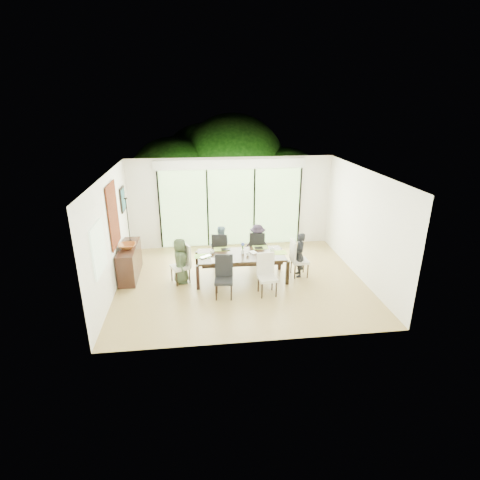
{
  "coord_description": "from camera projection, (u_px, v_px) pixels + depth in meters",
  "views": [
    {
      "loc": [
        -1.04,
        -8.29,
        4.23
      ],
      "look_at": [
        0.0,
        0.25,
        1.0
      ],
      "focal_mm": 28.0,
      "sensor_mm": 36.0,
      "label": 1
    }
  ],
  "objects": [
    {
      "name": "laptop",
      "position": [
        207.0,
        257.0,
        9.01
      ],
      "size": [
        0.35,
        0.32,
        0.02
      ],
      "primitive_type": "imported",
      "rotation": [
        0.0,
        0.0,
        0.63
      ],
      "color": "silver",
      "rests_on": "table_top"
    },
    {
      "name": "cup_b",
      "position": [
        248.0,
        254.0,
        9.11
      ],
      "size": [
        0.1,
        0.1,
        0.08
      ],
      "primitive_type": "imported",
      "rotation": [
        0.0,
        0.0,
        1.68
      ],
      "color": "white",
      "rests_on": "table_top"
    },
    {
      "name": "placemat_far_l",
      "position": [
        222.0,
        249.0,
        9.52
      ],
      "size": [
        0.39,
        0.28,
        0.01
      ],
      "primitive_type": "cube",
      "color": "#88A33A",
      "rests_on": "table_top"
    },
    {
      "name": "bowl",
      "position": [
        127.0,
        246.0,
        9.19
      ],
      "size": [
        0.43,
        0.43,
        0.1
      ],
      "primitive_type": "imported",
      "color": "#975021",
      "rests_on": "sideboard"
    },
    {
      "name": "vase",
      "position": [
        243.0,
        251.0,
        9.24
      ],
      "size": [
        0.07,
        0.07,
        0.11
      ],
      "primitive_type": "cylinder",
      "color": "silver",
      "rests_on": "table_top"
    },
    {
      "name": "placemat_paper",
      "position": [
        220.0,
        260.0,
        8.86
      ],
      "size": [
        0.39,
        0.28,
        0.01
      ],
      "primitive_type": "cube",
      "color": "white",
      "rests_on": "table_top"
    },
    {
      "name": "sideboard",
      "position": [
        130.0,
        261.0,
        9.44
      ],
      "size": [
        0.4,
        1.44,
        0.81
      ],
      "primitive_type": "cube",
      "color": "black",
      "rests_on": "floor"
    },
    {
      "name": "chair_near_left",
      "position": [
        224.0,
        278.0,
        8.4
      ],
      "size": [
        0.45,
        0.45,
        0.97
      ],
      "primitive_type": null,
      "rotation": [
        0.0,
        0.0,
        -0.12
      ],
      "color": "black",
      "rests_on": "floor"
    },
    {
      "name": "platter_snacks",
      "position": [
        220.0,
        259.0,
        8.85
      ],
      "size": [
        0.18,
        0.18,
        0.01
      ],
      "primitive_type": "cube",
      "color": "orange",
      "rests_on": "table_top"
    },
    {
      "name": "papers",
      "position": [
        269.0,
        254.0,
        9.24
      ],
      "size": [
        0.27,
        0.19,
        0.0
      ],
      "primitive_type": "cube",
      "color": "white",
      "rests_on": "table_top"
    },
    {
      "name": "table_leg_br",
      "position": [
        280.0,
        259.0,
        9.85
      ],
      "size": [
        0.08,
        0.08,
        0.61
      ],
      "primitive_type": "cube",
      "color": "black",
      "rests_on": "floor"
    },
    {
      "name": "table_leg_bl",
      "position": [
        197.0,
        263.0,
        9.61
      ],
      "size": [
        0.08,
        0.08,
        0.61
      ],
      "primitive_type": "cube",
      "color": "black",
      "rests_on": "floor"
    },
    {
      "name": "foliage_left",
      "position": [
        174.0,
        183.0,
        13.43
      ],
      "size": [
        3.2,
        3.2,
        3.2
      ],
      "primitive_type": "sphere",
      "color": "#14380F",
      "rests_on": "ground"
    },
    {
      "name": "deck",
      "position": [
        229.0,
        237.0,
        12.48
      ],
      "size": [
        6.0,
        1.8,
        0.1
      ],
      "primitive_type": "cube",
      "color": "brown",
      "rests_on": "ground"
    },
    {
      "name": "floor",
      "position": [
        241.0,
        281.0,
        9.31
      ],
      "size": [
        6.0,
        5.0,
        0.01
      ],
      "primitive_type": "cube",
      "color": "olive",
      "rests_on": "ground"
    },
    {
      "name": "person_left_end",
      "position": [
        181.0,
        261.0,
        9.07
      ],
      "size": [
        0.35,
        0.54,
        1.14
      ],
      "primitive_type": "imported",
      "rotation": [
        0.0,
        0.0,
        1.55
      ],
      "color": "#3C4B32",
      "rests_on": "floor"
    },
    {
      "name": "hyacinth_stems",
      "position": [
        243.0,
        248.0,
        9.2
      ],
      "size": [
        0.04,
        0.04,
        0.14
      ],
      "primitive_type": "cylinder",
      "color": "#337226",
      "rests_on": "table_top"
    },
    {
      "name": "ceiling",
      "position": [
        241.0,
        173.0,
        8.36
      ],
      "size": [
        6.0,
        5.0,
        0.01
      ],
      "primitive_type": "cube",
      "color": "white",
      "rests_on": "wall_back"
    },
    {
      "name": "chair_near_right",
      "position": [
        268.0,
        275.0,
        8.51
      ],
      "size": [
        0.44,
        0.44,
        0.97
      ],
      "primitive_type": null,
      "rotation": [
        0.0,
        0.0,
        0.08
      ],
      "color": "silver",
      "rests_on": "floor"
    },
    {
      "name": "foliage_right",
      "position": [
        284.0,
        186.0,
        13.76
      ],
      "size": [
        2.8,
        2.8,
        2.8
      ],
      "primitive_type": "sphere",
      "color": "#14380F",
      "rests_on": "ground"
    },
    {
      "name": "candlestick_base",
      "position": [
        130.0,
        241.0,
        9.62
      ],
      "size": [
        0.09,
        0.09,
        0.04
      ],
      "primitive_type": "cylinder",
      "color": "black",
      "rests_on": "sideboard"
    },
    {
      "name": "rail_top",
      "position": [
        226.0,
        213.0,
        13.02
      ],
      "size": [
        6.0,
        0.08,
        0.06
      ],
      "primitive_type": "cube",
      "color": "brown",
      "rests_on": "deck"
    },
    {
      "name": "tablet_far_l",
      "position": [
        226.0,
        249.0,
        9.49
      ],
      "size": [
        0.23,
        0.16,
        0.01
      ],
      "primitive_type": "cube",
      "color": "black",
      "rests_on": "table_top"
    },
    {
      "name": "tapestry",
      "position": [
        113.0,
        215.0,
        8.74
      ],
      "size": [
        0.02,
        1.0,
        1.5
      ],
      "primitive_type": "cube",
      "color": "maroon",
      "rests_on": "wall_left"
    },
    {
      "name": "art_frame",
      "position": [
        123.0,
        199.0,
        9.94
      ],
      "size": [
        0.03,
        0.55,
        0.65
      ],
      "primitive_type": "cube",
      "color": "black",
      "rests_on": "wall_left"
    },
    {
      "name": "placemat_left",
      "position": [
        202.0,
        256.0,
        9.1
      ],
      "size": [
        0.39,
        0.28,
        0.01
      ],
      "primitive_type": "cube",
      "color": "#7AB23F",
      "rests_on": "table_top"
    },
    {
      "name": "wall_left",
      "position": [
        110.0,
        235.0,
        8.49
      ],
      "size": [
        0.02,
        5.0,
        2.7
      ],
      "primitive_type": "cube",
      "color": "silver",
      "rests_on": "floor"
    },
    {
      "name": "person_far_right",
      "position": [
        257.0,
        245.0,
        10.07
      ],
      "size": [
        0.6,
        0.46,
        1.14
      ],
      "primitive_type": "imported",
      "rotation": [
        0.0,
        0.0,
        2.89
      ],
      "color": "#241C2A",
      "rests_on": "floor"
    },
    {
      "name": "candlestick_pan",
      "position": [
        126.0,
        198.0,
        9.22
      ],
      "size": [
        0.09,
        0.09,
        0.03
      ],
      "primitive_type": "cylinder",
      "color": "black",
      "rests_on": "sideboard"
    },
    {
      "name": "side_window",
      "position": [
        99.0,
        248.0,
        7.33
      ],
      "size": [
        0.02,
        0.9,
        1.0
      ],
      "primitive_type": "cube",
      "color": "#8CAD7F",
      "rests_on": "wall_left"
    },
    {
      "name": "candlestick_shaft",
      "position": [
        128.0,
        220.0,
        9.42
      ],
      "size": [
        0.02,
        0.02,
        1.12
      ],
      "primitive_type": "cylinder",
      "color": "black",
      "rests_on": "sideboard"
    },
    {
      "name": "mullion_c",
      "position": [
        254.0,
        207.0,
        11.25
      ],
      "size": [
        0.05,
        0.04,
        2.3
      ],
      "primitive_type": "cube",
      "color": "black",
      "rests_on": "wall_back"
    },
    {
      "name": "mullion_a",
      "position": [
        160.0,
        210.0,
        10.93
      ],
      "size": [
        0.05,
        0.04,
        2.3
      ],
      "primitive_type": "cube",
      "color": "black",
      "rests_on": "wall_back"
    },
    {
      "name": "chair_far_right",
      "position": [
        257.0,
        247.0,
        10.12
      ],
      "size": [
        0.48,
        0.48,
        0.97
      ],
      "primitive_type": null,
      "rotation": [
        0.0,
        0.0,
        2.93
      ],
      "color": "black",
      "rests_on": "floor"
    },
    {
      "name": "table_apron",
      "position": [
        241.0,
        258.0,
        9.24
      ],
      "size": [
        1.95,
        0.8,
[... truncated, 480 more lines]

